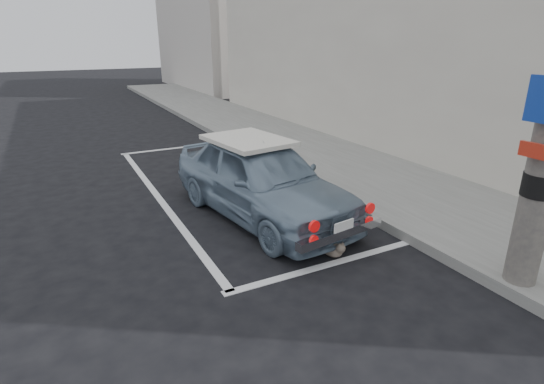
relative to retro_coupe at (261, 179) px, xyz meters
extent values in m
plane|color=black|center=(-0.41, -1.35, -0.64)|extent=(80.00, 80.00, 0.00)
cube|color=slate|center=(2.79, 0.65, -0.57)|extent=(2.80, 40.00, 0.15)
cube|color=#BCB4A5|center=(5.94, 2.65, 2.86)|extent=(3.50, 18.00, 7.00)
cube|color=black|center=(4.25, 2.65, 0.76)|extent=(0.10, 16.00, 2.40)
cube|color=beige|center=(5.94, 18.65, 3.36)|extent=(3.50, 10.00, 8.00)
cube|color=silver|center=(0.09, -1.85, -0.64)|extent=(3.00, 0.12, 0.01)
cube|color=silver|center=(0.09, 5.15, -0.64)|extent=(3.00, 0.12, 0.01)
cube|color=silver|center=(-1.31, 1.65, -0.64)|extent=(0.12, 7.00, 0.01)
cylinder|color=black|center=(1.64, -3.35, 0.66)|extent=(0.36, 0.36, 0.25)
cube|color=red|center=(1.40, -3.35, 1.06)|extent=(0.04, 0.30, 0.15)
cube|color=white|center=(1.39, -3.35, 1.06)|extent=(0.02, 0.16, 0.08)
imported|color=gray|center=(0.00, 0.00, -0.01)|extent=(2.03, 3.91, 1.27)
cube|color=silver|center=(-0.05, 0.37, 0.56)|extent=(1.24, 1.55, 0.07)
cube|color=silver|center=(0.26, -1.79, -0.26)|extent=(1.43, 0.33, 0.12)
cube|color=white|center=(0.27, -1.84, -0.16)|extent=(0.33, 0.07, 0.17)
cylinder|color=red|center=(-0.22, -1.90, -0.02)|extent=(0.15, 0.06, 0.15)
cylinder|color=red|center=(0.76, -1.75, -0.02)|extent=(0.15, 0.06, 0.15)
cylinder|color=red|center=(-0.22, -1.90, -0.20)|extent=(0.12, 0.06, 0.12)
cylinder|color=red|center=(0.76, -1.75, -0.20)|extent=(0.12, 0.06, 0.12)
ellipsoid|color=#786B5B|center=(0.23, -1.67, -0.53)|extent=(0.28, 0.37, 0.20)
sphere|color=#786B5B|center=(0.26, -1.82, -0.46)|extent=(0.13, 0.13, 0.13)
cone|color=#786B5B|center=(0.22, -1.82, -0.40)|extent=(0.04, 0.04, 0.05)
cone|color=#786B5B|center=(0.29, -1.81, -0.40)|extent=(0.04, 0.04, 0.05)
cylinder|color=#786B5B|center=(0.24, -1.49, -0.60)|extent=(0.15, 0.20, 0.03)
camera|label=1|loc=(-2.83, -5.79, 2.11)|focal=28.00mm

